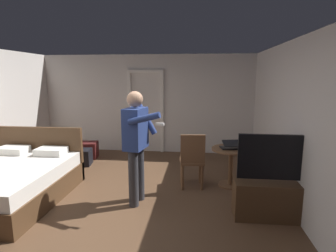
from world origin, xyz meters
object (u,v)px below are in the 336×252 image
Objects in this scene: person_blue_shirt at (136,140)px; laptop at (231,146)px; suitcase_dark at (87,150)px; suitcase_small at (81,157)px; side_table at (231,160)px; bottle_on_table at (240,144)px; tv_flatscreen at (275,194)px; wooden_chair at (192,158)px; bed at (9,181)px.

laptop is at bearing 28.15° from person_blue_shirt.
suitcase_small is (0.08, -0.54, -0.02)m from suitcase_dark.
bottle_on_table reaches higher than side_table.
suitcase_small is at bearing 152.47° from tv_flatscreen.
suitcase_dark is (-2.59, 1.55, -0.35)m from wooden_chair.
tv_flatscreen is 3.15× the size of laptop.
side_table is 1.53× the size of suitcase_small.
side_table is at bearing -30.59° from suitcase_dark.
tv_flatscreen reaches higher than bottle_on_table.
side_table is 3.57m from suitcase_dark.
bed is at bearing -166.91° from bottle_on_table.
bottle_on_table reaches higher than suitcase_dark.
tv_flatscreen is at bearing -64.27° from laptop.
person_blue_shirt reaches higher than bottle_on_table.
side_table is 0.72m from wooden_chair.
side_table is at bearing 29.04° from person_blue_shirt.
suitcase_small is (-3.21, 0.83, -0.30)m from side_table.
bed is at bearing 177.98° from tv_flatscreen.
bed is 3.73m from side_table.
wooden_chair reaches higher than laptop.
person_blue_shirt is (-2.01, 0.25, 0.67)m from tv_flatscreen.
side_table is at bearing -22.18° from suitcase_small.
person_blue_shirt is at bearing -155.27° from bottle_on_table.
laptop is 0.71m from wooden_chair.
bottle_on_table is 1.85m from person_blue_shirt.
side_table is 0.40× the size of person_blue_shirt.
bed is at bearing -177.17° from person_blue_shirt.
suitcase_dark reaches higher than suitcase_small.
person_blue_shirt is 3.55× the size of suitcase_dark.
tv_flatscreen is 1.50m from wooden_chair.
tv_flatscreen is (4.09, -0.14, 0.05)m from bed.
suitcase_small is at bearing 164.69° from laptop.
suitcase_small is at bearing 135.06° from person_blue_shirt.
wooden_chair is (-0.83, -0.10, -0.26)m from bottle_on_table.
laptop reaches higher than suitcase_dark.
wooden_chair is at bearing -165.40° from side_table.
bed is 3.72m from laptop.
suitcase_small is at bearing 165.50° from side_table.
suitcase_dark is (-3.77, 2.46, -0.16)m from tv_flatscreen.
tv_flatscreen is 1.16m from bottle_on_table.
side_table reaches higher than suitcase_small.
bed is 1.71× the size of tv_flatscreen.
suitcase_small is at bearing -89.72° from suitcase_dark.
bottle_on_table is (-0.35, 1.01, 0.45)m from tv_flatscreen.
laptop is (3.58, 0.91, 0.45)m from bed.
bed reaches higher than wooden_chair.
suitcase_dark is at bearing 128.41° from person_blue_shirt.
bed is 2.94× the size of side_table.
laptop is at bearing 115.73° from tv_flatscreen.
wooden_chair reaches higher than suitcase_dark.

